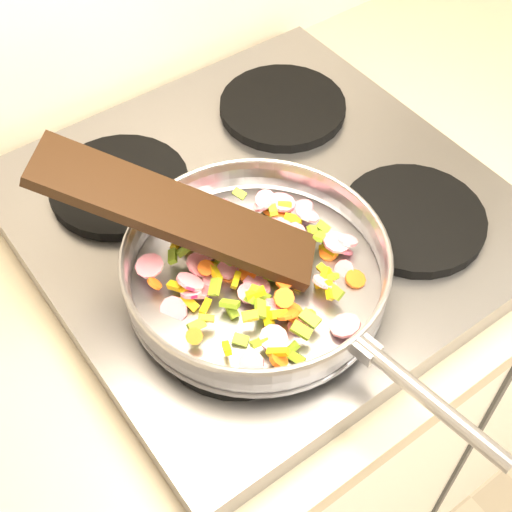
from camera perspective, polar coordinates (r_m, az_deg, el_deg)
base_cabinet at (r=1.71m, az=19.62°, el=2.32°), size 3.00×0.65×0.86m
cooktop at (r=0.97m, az=0.57°, el=3.24°), size 0.60×0.60×0.04m
grate_fl at (r=0.83m, az=-1.44°, el=-5.51°), size 0.19×0.19×0.02m
grate_fr at (r=0.95m, az=12.44°, el=2.93°), size 0.19×0.19×0.02m
grate_bl at (r=0.99m, az=-10.86°, el=5.57°), size 0.19×0.19×0.02m
grate_br at (r=1.10m, az=2.14°, el=11.83°), size 0.19×0.19×0.02m
saute_pan at (r=0.83m, az=0.11°, el=-0.90°), size 0.35×0.52×0.06m
vegetable_heap at (r=0.85m, az=-0.19°, el=-0.62°), size 0.26×0.27×0.05m
wooden_spatula at (r=0.82m, az=-6.33°, el=3.48°), size 0.28×0.28×0.14m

